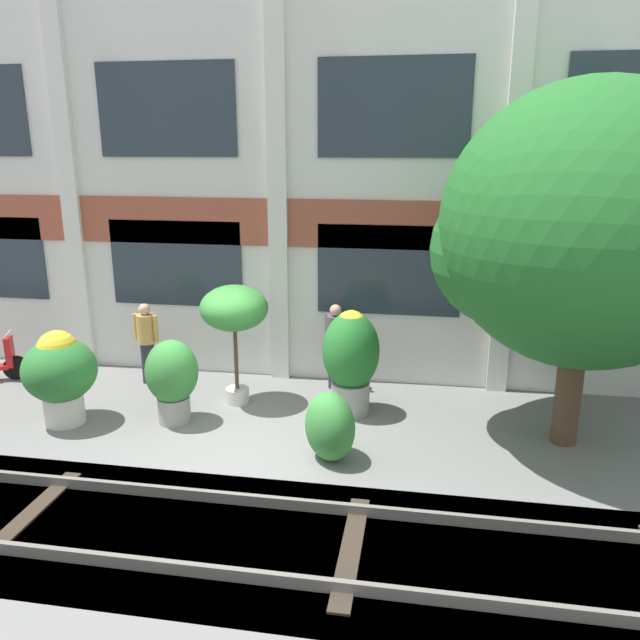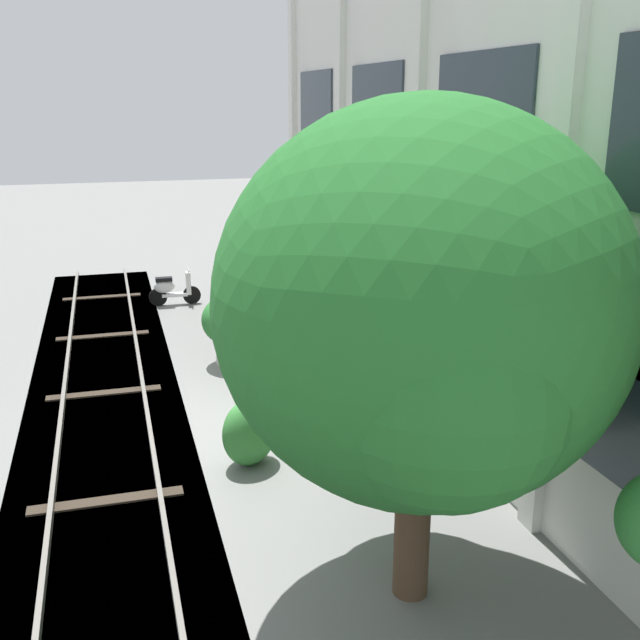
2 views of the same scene
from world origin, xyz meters
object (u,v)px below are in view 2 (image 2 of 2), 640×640
Objects in this scene: potted_plant_fluted_column at (265,352)px; topiary_hedge at (249,432)px; potted_plant_wide_bowl at (230,296)px; scooter_second_parked at (172,289)px; potted_plant_stone_basin at (359,390)px; resident_by_doorway at (331,324)px; resident_watching_tracks at (414,383)px; scooter_near_curb at (275,306)px; broadleaf_tree at (421,314)px; potted_plant_terracotta_small at (327,313)px; potted_plant_glazed_jar at (230,321)px.

potted_plant_fluted_column reaches higher than topiary_hedge.
scooter_second_parked is (-1.03, -1.41, 0.03)m from potted_plant_wide_bowl.
potted_plant_stone_basin is 1.16× the size of resident_by_doorway.
resident_watching_tracks is 2.86m from topiary_hedge.
topiary_hedge is (9.58, 0.29, 0.08)m from scooter_second_parked.
resident_by_doorway is (-1.20, 1.66, 0.04)m from potted_plant_fluted_column.
topiary_hedge is at bearing -37.84° from scooter_near_curb.
potted_plant_stone_basin is at bearing 3.90° from potted_plant_wide_bowl.
broadleaf_tree is 5.79m from potted_plant_terracotta_small.
potted_plant_stone_basin is at bearing 86.70° from topiary_hedge.
potted_plant_stone_basin is (4.69, 1.22, 0.13)m from potted_plant_glazed_jar.
topiary_hedge is (1.98, -1.81, -1.18)m from potted_plant_terracotta_small.
scooter_second_parked is at bearing -164.58° from potted_plant_terracotta_small.
resident_by_doorway is 1.53× the size of topiary_hedge.
potted_plant_glazed_jar is at bearing -169.15° from potted_plant_fluted_column.
topiary_hedge is at bearing -7.42° from potted_plant_wide_bowl.
potted_plant_glazed_jar is (-8.15, -0.68, -2.36)m from broadleaf_tree.
broadleaf_tree is at bearing 3.00° from potted_plant_fluted_column.
potted_plant_glazed_jar is 1.56× the size of topiary_hedge.
potted_plant_terracotta_small is at bearing -21.05° from resident_watching_tracks.
resident_watching_tracks is at bearing 96.70° from topiary_hedge.
resident_by_doorway is at bearing 161.39° from potted_plant_terracotta_small.
resident_watching_tracks is (4.26, 2.34, -0.04)m from potted_plant_glazed_jar.
potted_plant_fluted_column is 1.10× the size of scooter_near_curb.
potted_plant_stone_basin is 1.79m from topiary_hedge.
potted_plant_glazed_jar is 5.08m from scooter_second_parked.
resident_watching_tracks is at bearing 31.58° from potted_plant_terracotta_small.
resident_watching_tracks is (1.65, 1.01, -0.82)m from potted_plant_terracotta_small.
resident_watching_tracks is (2.45, 1.99, 0.08)m from potted_plant_fluted_column.
potted_plant_terracotta_small is 1.34× the size of potted_plant_glazed_jar.
potted_plant_terracotta_small is 3.03m from potted_plant_glazed_jar.
topiary_hedge is (7.15, -1.99, 0.08)m from scooter_near_curb.
potted_plant_stone_basin is (2.08, -0.10, -0.65)m from potted_plant_terracotta_small.
resident_watching_tracks is (9.25, 3.11, 0.45)m from scooter_second_parked.
resident_watching_tracks reaches higher than scooter_near_curb.
potted_plant_wide_bowl is 4.05m from potted_plant_glazed_jar.
broadleaf_tree is 3.37× the size of potted_plant_glazed_jar.
scooter_second_parked is at bearing -168.36° from potted_plant_stone_basin.
potted_plant_glazed_jar is 1.17× the size of scooter_second_parked.
scooter_second_parked is (-6.80, -1.12, -0.37)m from potted_plant_fluted_column.
scooter_second_parked is at bearing -178.26° from topiary_hedge.
potted_plant_fluted_column is at bearing -163.06° from potted_plant_stone_basin.
potted_plant_fluted_column is 0.89× the size of potted_plant_glazed_jar.
potted_plant_fluted_column is 4.53m from scooter_near_curb.
potted_plant_terracotta_small is 1.36× the size of resident_by_doorway.
potted_plant_fluted_column is 0.90× the size of resident_by_doorway.
resident_watching_tracks reaches higher than potted_plant_fluted_column.
scooter_second_parked is (-9.68, -2.00, -0.62)m from potted_plant_stone_basin.
potted_plant_terracotta_small is 7.99m from scooter_second_parked.
broadleaf_tree reaches higher than scooter_near_curb.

